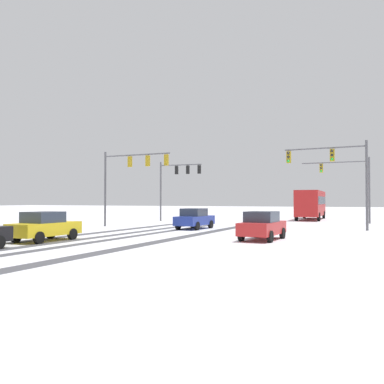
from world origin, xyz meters
The scene contains 12 objects.
wheel_track_left_lane centered at (-2.70, 14.45, 0.00)m, with size 0.73×31.78×0.01m, color #4C4C51.
wheel_track_right_lane centered at (-6.49, 14.45, 0.00)m, with size 0.94×31.78×0.01m, color #4C4C51.
wheel_track_center centered at (-4.32, 14.45, 0.00)m, with size 0.80×31.78×0.01m, color #4C4C51.
wheel_track_oncoming centered at (0.36, 14.45, 0.00)m, with size 0.94×31.78×0.01m, color #4C4C51.
traffic_signal_far_left centered at (-8.59, 35.00, 4.75)m, with size 4.88×0.56×6.50m.
traffic_signal_near_right centered at (8.50, 26.91, 4.63)m, with size 5.84×0.43×6.50m.
traffic_signal_far_right centered at (8.70, 38.87, 4.45)m, with size 6.49×0.39×6.50m.
traffic_signal_near_left centered at (-7.94, 24.92, 4.80)m, with size 6.46×0.39×6.50m.
car_blue_lead centered at (-1.94, 24.96, 0.82)m, with size 1.94×4.15×1.62m.
car_red_second centered at (5.20, 18.43, 0.82)m, with size 1.98×4.17×1.62m.
car_yellow_cab_third centered at (-5.52, 12.79, 0.82)m, with size 1.86×4.11×1.62m.
bus_oncoming centered at (4.06, 45.36, 1.99)m, with size 3.00×11.09×3.38m.
Camera 1 is at (11.08, -4.01, 2.21)m, focal length 37.72 mm.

